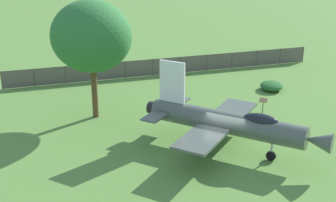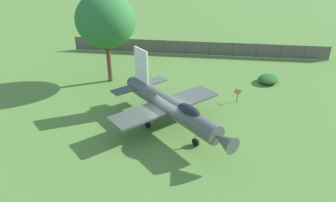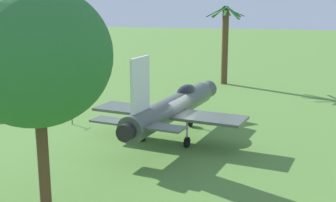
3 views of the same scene
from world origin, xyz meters
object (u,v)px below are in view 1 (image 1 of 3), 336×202
at_px(display_jet, 231,123).
at_px(info_plaque, 263,102).
at_px(shade_tree, 91,36).
at_px(shrub_near_fence, 272,86).

bearing_deg(display_jet, info_plaque, 91.09).
distance_m(display_jet, shade_tree, 11.74).
relative_size(shrub_near_fence, info_plaque, 1.96).
bearing_deg(display_jet, shrub_near_fence, 94.96).
bearing_deg(shade_tree, display_jet, -13.94).
bearing_deg(display_jet, shade_tree, 177.23).
xyz_separation_m(display_jet, shrub_near_fence, (1.41, 12.92, -1.57)).
bearing_deg(shrub_near_fence, info_plaque, -91.23).
bearing_deg(shrub_near_fence, shade_tree, -139.52).
bearing_deg(info_plaque, display_jet, -100.08).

